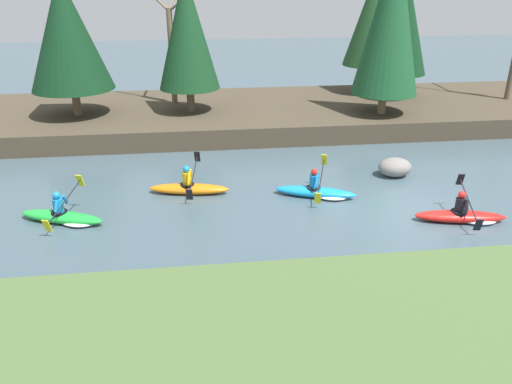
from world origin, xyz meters
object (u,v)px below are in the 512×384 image
object	(u,v)px
kayaker_lead	(464,216)
kayaker_trailing	(190,187)
kayaker_middle	(318,191)
boulder_midstream	(395,167)
kayaker_far_back	(65,217)

from	to	relation	value
kayaker_lead	kayaker_trailing	size ratio (longest dim) A/B	1.00
kayaker_middle	kayaker_lead	bearing A→B (deg)	-11.11
kayaker_lead	kayaker_middle	xyz separation A→B (m)	(-3.95, 2.32, 0.00)
kayaker_trailing	kayaker_lead	bearing A→B (deg)	-11.56
kayaker_lead	boulder_midstream	distance (m)	3.89
kayaker_middle	boulder_midstream	xyz separation A→B (m)	(3.25, 1.50, 0.15)
kayaker_trailing	kayaker_middle	bearing A→B (deg)	-1.54
kayaker_trailing	kayaker_far_back	bearing A→B (deg)	-145.96
kayaker_lead	kayaker_far_back	bearing A→B (deg)	-176.72
boulder_midstream	kayaker_middle	bearing A→B (deg)	-155.19
kayaker_middle	boulder_midstream	world-z (taller)	kayaker_middle
kayaker_far_back	boulder_midstream	size ratio (longest dim) A/B	2.23
boulder_midstream	kayaker_trailing	bearing A→B (deg)	-174.88
kayaker_far_back	boulder_midstream	bearing A→B (deg)	32.06
kayaker_lead	boulder_midstream	bearing A→B (deg)	110.44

